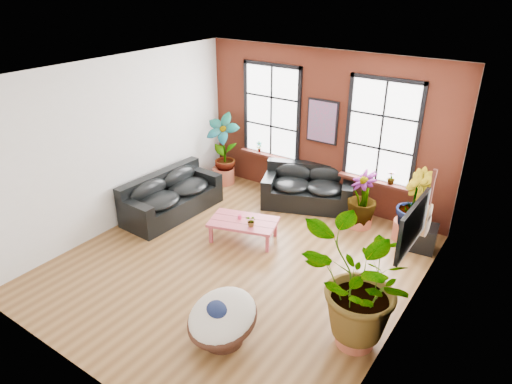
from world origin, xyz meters
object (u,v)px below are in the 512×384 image
at_px(papasan_chair, 222,318).
at_px(sofa_left, 170,196).
at_px(coffee_table, 243,223).
at_px(sofa_back, 308,188).

bearing_deg(papasan_chair, sofa_left, 163.36).
relative_size(sofa_left, coffee_table, 1.56).
distance_m(sofa_back, papasan_chair, 4.71).
distance_m(sofa_left, papasan_chair, 4.23).
distance_m(sofa_back, sofa_left, 3.15).
bearing_deg(coffee_table, sofa_back, 63.82).
height_order(coffee_table, papasan_chair, papasan_chair).
bearing_deg(sofa_back, sofa_left, -159.84).
relative_size(sofa_left, papasan_chair, 1.74).
bearing_deg(papasan_chair, sofa_back, 122.55).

